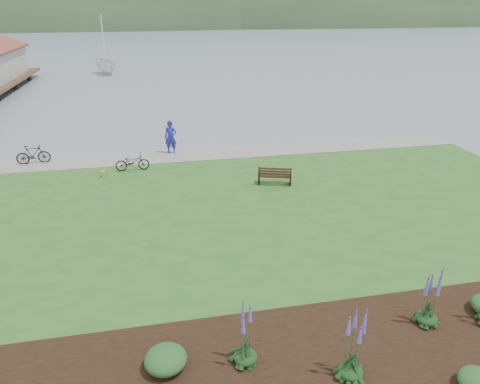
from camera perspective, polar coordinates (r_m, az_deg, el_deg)
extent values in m
plane|color=slate|center=(19.52, -5.23, -2.76)|extent=(600.00, 600.00, 0.00)
cube|color=#295C20|center=(17.66, -4.51, -5.05)|extent=(34.00, 20.00, 0.40)
cube|color=gray|center=(25.71, -7.01, 4.87)|extent=(34.00, 2.20, 0.03)
cube|color=black|center=(12.17, 15.67, -20.28)|extent=(24.00, 4.40, 0.04)
cube|color=black|center=(21.39, 4.66, 2.22)|extent=(1.70, 1.01, 0.05)
cube|color=black|center=(21.00, 4.66, 2.68)|extent=(1.57, 0.62, 0.50)
cube|color=black|center=(21.50, 2.56, 1.74)|extent=(0.22, 0.54, 0.44)
cube|color=black|center=(21.47, 6.72, 1.56)|extent=(0.22, 0.54, 0.44)
imported|color=#21249A|center=(25.89, -9.25, 7.57)|extent=(0.98, 0.80, 2.35)
imported|color=black|center=(23.80, -14.17, 3.89)|extent=(0.64, 1.81, 0.95)
imported|color=black|center=(26.69, -25.88, 4.52)|extent=(0.70, 1.85, 1.09)
imported|color=silver|center=(61.57, -17.24, 14.76)|extent=(11.73, 11.82, 23.68)
cube|color=gold|center=(23.48, -17.76, 2.33)|extent=(0.20, 0.28, 0.28)
ellipsoid|color=#123214|center=(11.50, 14.51, -22.11)|extent=(0.62, 0.62, 0.31)
cone|color=#53449F|center=(10.75, 15.13, -18.00)|extent=(0.36, 0.36, 1.89)
ellipsoid|color=#123214|center=(13.62, 23.58, -15.16)|extent=(0.62, 0.62, 0.31)
cone|color=#53449F|center=(13.05, 24.29, -11.79)|extent=(0.36, 0.36, 1.65)
ellipsoid|color=#123214|center=(11.51, 0.72, -21.12)|extent=(0.62, 0.62, 0.31)
cone|color=#53449F|center=(10.77, 0.75, -17.07)|extent=(0.32, 0.32, 1.85)
ellipsoid|color=#1E4C21|center=(11.44, -9.88, -21.13)|extent=(1.06, 1.06, 0.53)
ellipsoid|color=#1E4C21|center=(12.19, 29.28, -21.26)|extent=(0.94, 0.94, 0.47)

